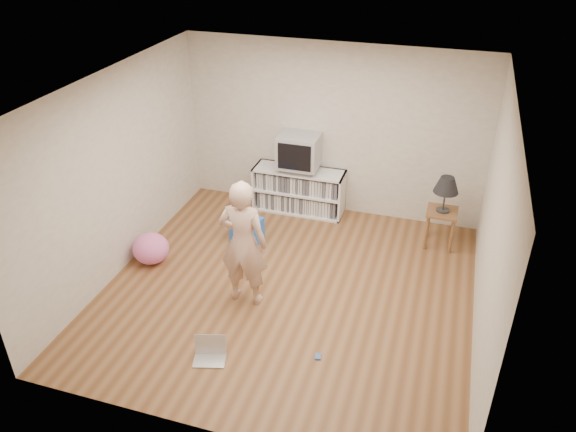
# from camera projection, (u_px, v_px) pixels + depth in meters

# --- Properties ---
(ground) EXTENTS (4.50, 4.50, 0.00)m
(ground) POSITION_uv_depth(u_px,v_px,m) (288.00, 290.00, 7.08)
(ground) COLOR brown
(ground) RESTS_ON ground
(walls) EXTENTS (4.52, 4.52, 2.60)m
(walls) POSITION_uv_depth(u_px,v_px,m) (288.00, 200.00, 6.43)
(walls) COLOR #BAB3A3
(walls) RESTS_ON ground
(ceiling) EXTENTS (4.50, 4.50, 0.01)m
(ceiling) POSITION_uv_depth(u_px,v_px,m) (288.00, 89.00, 5.78)
(ceiling) COLOR white
(ceiling) RESTS_ON walls
(media_unit) EXTENTS (1.40, 0.45, 0.70)m
(media_unit) POSITION_uv_depth(u_px,v_px,m) (299.00, 190.00, 8.70)
(media_unit) COLOR white
(media_unit) RESTS_ON ground
(dvd_deck) EXTENTS (0.45, 0.35, 0.07)m
(dvd_deck) POSITION_uv_depth(u_px,v_px,m) (299.00, 168.00, 8.50)
(dvd_deck) COLOR gray
(dvd_deck) RESTS_ON media_unit
(crt_tv) EXTENTS (0.60, 0.53, 0.50)m
(crt_tv) POSITION_uv_depth(u_px,v_px,m) (299.00, 151.00, 8.35)
(crt_tv) COLOR #9E9EA3
(crt_tv) RESTS_ON dvd_deck
(side_table) EXTENTS (0.42, 0.42, 0.55)m
(side_table) POSITION_uv_depth(u_px,v_px,m) (441.00, 219.00, 7.80)
(side_table) COLOR brown
(side_table) RESTS_ON ground
(table_lamp) EXTENTS (0.34, 0.34, 0.52)m
(table_lamp) POSITION_uv_depth(u_px,v_px,m) (447.00, 186.00, 7.53)
(table_lamp) COLOR #333333
(table_lamp) RESTS_ON side_table
(person) EXTENTS (0.59, 0.39, 1.62)m
(person) POSITION_uv_depth(u_px,v_px,m) (243.00, 243.00, 6.54)
(person) COLOR #D6AB92
(person) RESTS_ON ground
(laptop) EXTENTS (0.40, 0.35, 0.23)m
(laptop) POSITION_uv_depth(u_px,v_px,m) (210.00, 352.00, 6.04)
(laptop) COLOR silver
(laptop) RESTS_ON ground
(playing_cards) EXTENTS (0.08, 0.10, 0.02)m
(playing_cards) POSITION_uv_depth(u_px,v_px,m) (318.00, 357.00, 6.06)
(playing_cards) COLOR #4166AE
(playing_cards) RESTS_ON ground
(plush_blue) EXTENTS (0.47, 0.41, 0.46)m
(plush_blue) POSITION_uv_depth(u_px,v_px,m) (247.00, 230.00, 7.98)
(plush_blue) COLOR blue
(plush_blue) RESTS_ON ground
(plush_pink) EXTENTS (0.54, 0.54, 0.41)m
(plush_pink) POSITION_uv_depth(u_px,v_px,m) (151.00, 249.00, 7.54)
(plush_pink) COLOR pink
(plush_pink) RESTS_ON ground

